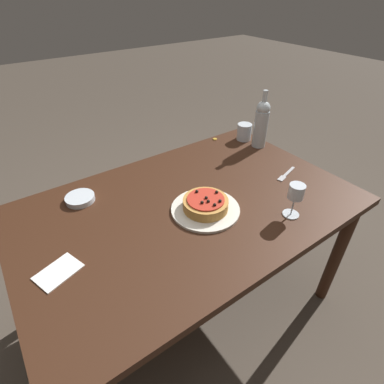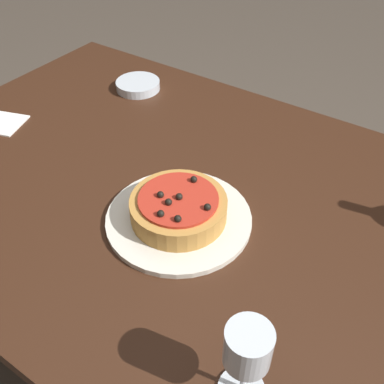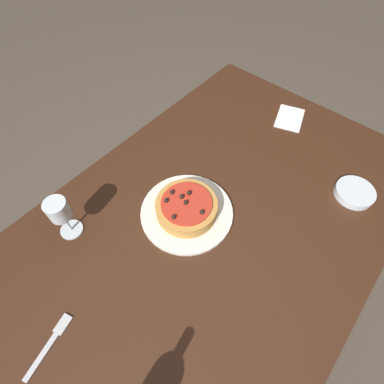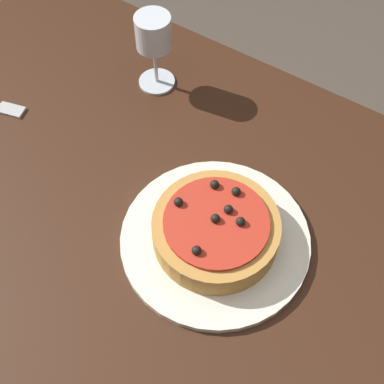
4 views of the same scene
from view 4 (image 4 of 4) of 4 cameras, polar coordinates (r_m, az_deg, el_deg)
name	(u,v)px [view 4 (image 4 of 4)]	position (r m, az deg, el deg)	size (l,w,h in m)	color
dining_table	(204,311)	(0.87, 1.28, -12.53)	(1.46, 0.93, 0.73)	#381E11
dinner_plate	(215,239)	(0.83, 2.48, -5.07)	(0.29, 0.29, 0.01)	silver
pizza	(216,229)	(0.80, 2.56, -4.02)	(0.19, 0.19, 0.06)	#BC843D
wine_glass	(154,37)	(0.97, -4.12, 16.14)	(0.07, 0.07, 0.15)	silver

